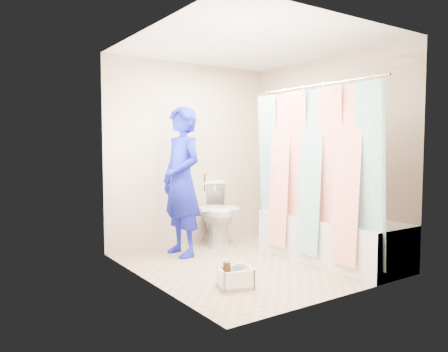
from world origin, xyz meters
TOP-DOWN VIEW (x-y plane):
  - floor at (0.00, 0.00)m, footprint 2.60×2.60m
  - ceiling at (0.00, 0.00)m, footprint 2.40×2.60m
  - wall_back at (0.00, 1.30)m, footprint 2.40×0.02m
  - wall_front at (0.00, -1.30)m, footprint 2.40×0.02m
  - wall_left at (-1.20, 0.00)m, footprint 0.02×2.60m
  - wall_right at (1.20, 0.00)m, footprint 0.02×2.60m
  - bathtub at (0.85, -0.43)m, footprint 0.70×1.75m
  - curtain_rod at (0.52, -0.43)m, footprint 0.02×1.90m
  - shower_curtain at (0.52, -0.43)m, footprint 0.06×1.75m
  - toilet at (0.25, 1.08)m, footprint 0.67×0.91m
  - tank_lid at (0.21, 0.95)m, footprint 0.55×0.35m
  - tank_internals at (0.26, 1.31)m, footprint 0.20×0.09m
  - plumber at (-0.43, 0.76)m, footprint 0.46×0.67m
  - cleaning_caddy at (-0.60, -0.59)m, footprint 0.36×0.32m

SIDE VIEW (x-z plane):
  - floor at x=0.00m, z-range 0.00..0.00m
  - cleaning_caddy at x=-0.60m, z-range -0.03..0.20m
  - bathtub at x=0.85m, z-range 0.02..0.52m
  - toilet at x=0.25m, z-range 0.00..0.83m
  - tank_lid at x=0.21m, z-range 0.47..0.51m
  - tank_internals at x=0.26m, z-range 0.68..0.96m
  - plumber at x=-0.43m, z-range 0.00..1.77m
  - shower_curtain at x=0.52m, z-range 0.12..1.92m
  - wall_back at x=0.00m, z-range 0.00..2.40m
  - wall_front at x=0.00m, z-range 0.00..2.40m
  - wall_left at x=-1.20m, z-range 0.00..2.40m
  - wall_right at x=1.20m, z-range 0.00..2.40m
  - curtain_rod at x=0.52m, z-range 1.94..1.96m
  - ceiling at x=0.00m, z-range 2.39..2.41m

